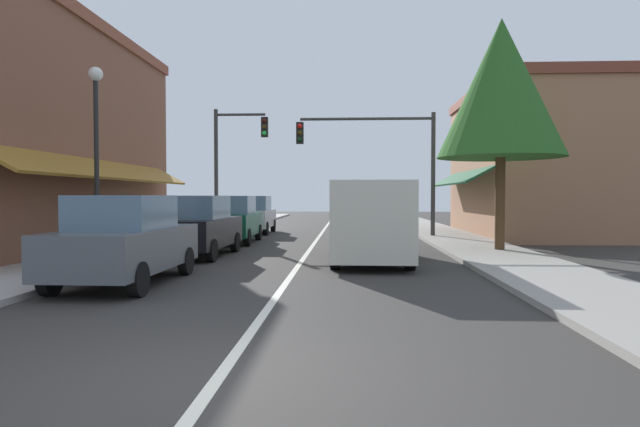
{
  "coord_description": "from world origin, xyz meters",
  "views": [
    {
      "loc": [
        1.24,
        -4.98,
        1.75
      ],
      "look_at": [
        0.29,
        13.76,
        1.16
      ],
      "focal_mm": 30.81,
      "sensor_mm": 36.0,
      "label": 1
    }
  ],
  "objects": [
    {
      "name": "van_in_lane",
      "position": [
        1.86,
        9.67,
        1.15
      ],
      "size": [
        2.07,
        5.21,
        2.12
      ],
      "rotation": [
        0.0,
        0.0,
        -0.02
      ],
      "color": "beige",
      "rests_on": "ground"
    },
    {
      "name": "traffic_signal_left_corner",
      "position": [
        -4.02,
        19.89,
        3.73
      ],
      "size": [
        2.52,
        0.5,
        5.73
      ],
      "color": "#333333",
      "rests_on": "ground"
    },
    {
      "name": "traffic_signal_mast_arm",
      "position": [
        2.69,
        18.09,
        3.65
      ],
      "size": [
        5.8,
        0.5,
        5.25
      ],
      "color": "#333333",
      "rests_on": "ground"
    },
    {
      "name": "parked_car_far_left",
      "position": [
        -3.24,
        20.72,
        0.88
      ],
      "size": [
        1.83,
        4.12,
        1.77
      ],
      "rotation": [
        0.0,
        0.0,
        0.01
      ],
      "color": "#B7BABF",
      "rests_on": "ground"
    },
    {
      "name": "parked_car_nearest_left",
      "position": [
        -3.16,
        5.65,
        0.88
      ],
      "size": [
        1.82,
        4.12,
        1.77
      ],
      "rotation": [
        0.0,
        0.0,
        -0.01
      ],
      "color": "#4C5156",
      "rests_on": "ground"
    },
    {
      "name": "sidewalk_right",
      "position": [
        5.5,
        18.0,
        0.06
      ],
      "size": [
        2.6,
        56.0,
        0.12
      ],
      "primitive_type": "cube",
      "color": "gray",
      "rests_on": "ground"
    },
    {
      "name": "storefront_left_block",
      "position": [
        -9.58,
        12.0,
        3.75
      ],
      "size": [
        6.89,
        14.2,
        7.49
      ],
      "color": "brown",
      "rests_on": "ground"
    },
    {
      "name": "ground_plane",
      "position": [
        0.0,
        18.0,
        0.0
      ],
      "size": [
        80.0,
        80.0,
        0.0
      ],
      "primitive_type": "plane",
      "color": "#33302D"
    },
    {
      "name": "storefront_right_block",
      "position": [
        9.61,
        20.0,
        3.26
      ],
      "size": [
        6.95,
        10.2,
        6.51
      ],
      "color": "#9E6B4C",
      "rests_on": "ground"
    },
    {
      "name": "parked_car_third_left",
      "position": [
        -3.09,
        15.36,
        0.88
      ],
      "size": [
        1.85,
        4.13,
        1.77
      ],
      "rotation": [
        0.0,
        0.0,
        0.02
      ],
      "color": "#0F4C33",
      "rests_on": "ground"
    },
    {
      "name": "tree_right_near",
      "position": [
        5.91,
        12.11,
        5.04
      ],
      "size": [
        3.85,
        3.85,
        7.18
      ],
      "color": "#4C331E",
      "rests_on": "ground"
    },
    {
      "name": "lane_center_stripe",
      "position": [
        0.0,
        18.0,
        0.0
      ],
      "size": [
        0.14,
        52.0,
        0.01
      ],
      "primitive_type": "cube",
      "color": "silver",
      "rests_on": "ground"
    },
    {
      "name": "street_lamp_left_near",
      "position": [
        -5.13,
        8.65,
        3.36
      ],
      "size": [
        0.36,
        0.36,
        5.02
      ],
      "color": "black",
      "rests_on": "ground"
    },
    {
      "name": "sidewalk_left",
      "position": [
        -5.5,
        18.0,
        0.06
      ],
      "size": [
        2.6,
        56.0,
        0.12
      ],
      "primitive_type": "cube",
      "color": "#A39E99",
      "rests_on": "ground"
    },
    {
      "name": "parked_car_second_left",
      "position": [
        -3.13,
        10.73,
        0.88
      ],
      "size": [
        1.88,
        4.15,
        1.77
      ],
      "rotation": [
        0.0,
        0.0,
        -0.03
      ],
      "color": "black",
      "rests_on": "ground"
    }
  ]
}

